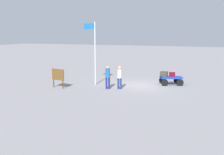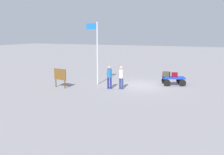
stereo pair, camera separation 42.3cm
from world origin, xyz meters
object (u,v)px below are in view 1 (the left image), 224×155
luggage_cart (171,79)px  suitcase_maroon (172,74)px  worker_lead (108,76)px  flagpole (94,48)px  suitcase_olive (164,74)px  signboard (58,76)px  worker_trailing (120,76)px

luggage_cart → suitcase_maroon: (-0.07, -0.15, 0.36)m
worker_lead → flagpole: (1.66, -1.18, 1.91)m
luggage_cart → flagpole: size_ratio=0.41×
luggage_cart → worker_lead: 5.26m
luggage_cart → flagpole: (5.73, 2.11, 2.45)m
suitcase_maroon → worker_lead: 5.38m
suitcase_maroon → suitcase_olive: bearing=8.6°
luggage_cart → signboard: signboard is taller
luggage_cart → worker_trailing: bearing=43.2°
luggage_cart → suitcase_maroon: 0.40m
worker_lead → luggage_cart: bearing=-141.0°
suitcase_maroon → worker_trailing: size_ratio=0.30×
luggage_cart → flagpole: flagpole is taller
worker_lead → signboard: worker_lead is taller
worker_trailing → flagpole: 3.27m
luggage_cart → signboard: bearing=29.6°
luggage_cart → flagpole: bearing=20.2°
suitcase_maroon → signboard: signboard is taller
signboard → worker_trailing: bearing=-163.5°
suitcase_maroon → worker_trailing: (3.31, 3.19, 0.18)m
worker_lead → suitcase_maroon: bearing=-140.3°
worker_trailing → flagpole: size_ratio=0.35×
luggage_cart → signboard: (7.65, 4.35, 0.49)m
suitcase_maroon → flagpole: size_ratio=0.11×
worker_lead → signboard: (3.58, 1.05, -0.05)m
suitcase_maroon → luggage_cart: bearing=65.0°
suitcase_maroon → flagpole: flagpole is taller
signboard → worker_lead: bearing=-163.6°
worker_trailing → signboard: bearing=16.5°
suitcase_maroon → suitcase_olive: suitcase_olive is taller
suitcase_maroon → flagpole: bearing=21.3°
flagpole → luggage_cart: bearing=-159.8°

